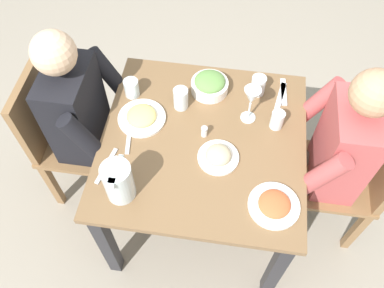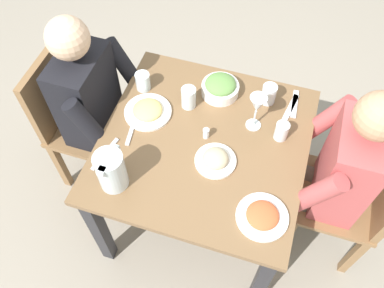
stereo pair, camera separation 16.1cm
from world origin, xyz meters
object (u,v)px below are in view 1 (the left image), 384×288
at_px(salad_bowl, 210,84).
at_px(water_glass_by_pitcher, 258,85).
at_px(dining_table, 203,154).
at_px(plate_beans, 218,156).
at_px(chair_near, 354,174).
at_px(chair_far, 64,133).
at_px(water_glass_far_left, 181,98).
at_px(water_glass_near_left, 132,88).
at_px(wine_glass, 251,98).
at_px(plate_rice_curry, 274,205).
at_px(water_glass_center, 277,120).
at_px(salt_shaker, 203,131).
at_px(water_pitcher, 119,181).
at_px(plate_fries, 142,117).
at_px(diner_near, 320,152).
at_px(diner_far, 96,120).

relative_size(salad_bowl, water_glass_by_pitcher, 1.80).
height_order(dining_table, plate_beans, plate_beans).
distance_m(chair_near, plate_beans, 0.73).
distance_m(chair_far, water_glass_far_left, 0.68).
xyz_separation_m(chair_far, water_glass_far_left, (0.08, -0.61, 0.28)).
bearing_deg(water_glass_near_left, wine_glass, -96.29).
bearing_deg(plate_rice_curry, plate_beans, 51.85).
bearing_deg(plate_rice_curry, water_glass_center, 0.83).
relative_size(salad_bowl, wine_glass, 0.92).
bearing_deg(salt_shaker, plate_beans, -144.69).
bearing_deg(water_pitcher, plate_beans, -59.20).
distance_m(plate_fries, water_glass_center, 0.62).
bearing_deg(salt_shaker, salad_bowl, 1.21).
bearing_deg(salad_bowl, dining_table, -178.13).
xyz_separation_m(diner_near, plate_rice_curry, (-0.35, 0.22, 0.10)).
xyz_separation_m(plate_beans, water_glass_by_pitcher, (0.40, -0.14, 0.03)).
height_order(plate_fries, water_glass_near_left, water_glass_near_left).
bearing_deg(salad_bowl, water_glass_center, -117.41).
bearing_deg(salt_shaker, chair_near, -86.91).
bearing_deg(water_pitcher, diner_far, 30.87).
bearing_deg(plate_beans, water_glass_center, -48.41).
bearing_deg(salt_shaker, wine_glass, -56.57).
distance_m(water_glass_center, water_glass_near_left, 0.70).
xyz_separation_m(dining_table, water_glass_center, (0.13, -0.32, 0.16)).
bearing_deg(water_glass_center, water_glass_by_pitcher, 27.10).
bearing_deg(chair_far, salt_shaker, -95.27).
height_order(diner_far, wine_glass, diner_far).
relative_size(chair_far, water_glass_by_pitcher, 8.63).
bearing_deg(diner_near, plate_rice_curry, 148.23).
bearing_deg(plate_rice_curry, salad_bowl, 29.98).
bearing_deg(wine_glass, plate_rice_curry, -162.75).
height_order(plate_rice_curry, water_glass_by_pitcher, water_glass_by_pitcher).
xyz_separation_m(chair_near, salad_bowl, (0.23, 0.75, 0.27)).
bearing_deg(dining_table, plate_rice_curry, -130.77).
relative_size(plate_fries, water_glass_center, 2.43).
bearing_deg(dining_table, diner_far, 79.80).
bearing_deg(diner_near, plate_beans, 108.43).
bearing_deg(salad_bowl, diner_near, -112.70).
distance_m(plate_beans, plate_rice_curry, 0.31).
bearing_deg(chair_far, water_glass_by_pitcher, -77.04).
bearing_deg(plate_beans, plate_rice_curry, -128.15).
distance_m(chair_far, plate_beans, 0.88).
distance_m(dining_table, plate_fries, 0.34).
distance_m(salad_bowl, water_glass_by_pitcher, 0.23).
bearing_deg(water_glass_far_left, plate_fries, 121.71).
distance_m(diner_far, plate_fries, 0.26).
xyz_separation_m(plate_rice_curry, water_glass_far_left, (0.46, 0.45, 0.04)).
relative_size(water_pitcher, wine_glass, 0.97).
bearing_deg(water_pitcher, plate_fries, 0.07).
distance_m(plate_rice_curry, salt_shaker, 0.45).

